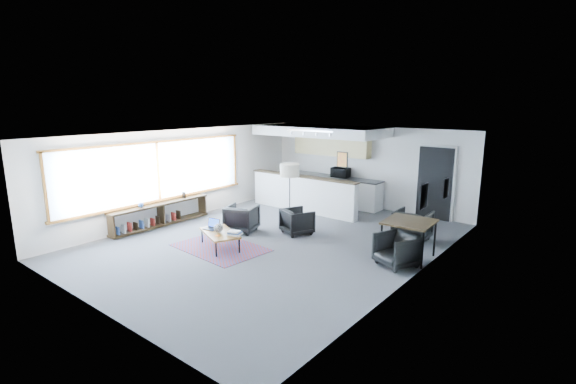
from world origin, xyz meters
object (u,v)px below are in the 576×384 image
Objects in this scene: armchair_left at (242,217)px; floor_lamp at (290,173)px; laptop at (212,226)px; book_stack at (235,233)px; microwave at (340,171)px; armchair_right at (297,220)px; dining_table at (409,224)px; dining_chair_near at (397,251)px; coffee_table at (220,233)px; ceramic_pot at (218,228)px; dining_chair_far at (412,226)px.

armchair_left is 0.44× the size of floor_lamp.
laptop is 0.77m from book_stack.
laptop is 0.63× the size of microwave.
armchair_right is (1.10, 1.91, -0.09)m from laptop.
dining_table is 1.86× the size of microwave.
laptop is at bearing 179.40° from book_stack.
book_stack is at bearing -88.57° from floor_lamp.
dining_chair_near is (4.04, 1.47, -0.13)m from laptop.
microwave is (-3.73, 3.21, 0.36)m from dining_table.
armchair_left is 1.07× the size of armchair_right.
dining_table reaches higher than book_stack.
laptop reaches higher than book_stack.
dining_table is (4.04, 2.06, 0.32)m from laptop.
armchair_left is at bearing 135.81° from coffee_table.
laptop is at bearing -135.35° from dining_chair_near.
dining_chair_near reaches higher than book_stack.
armchair_left is at bearing -167.74° from dining_table.
dining_chair_near is at bearing 46.64° from coffee_table.
dining_chair_far reaches higher than ceramic_pot.
ceramic_pot is 0.34× the size of dining_chair_near.
microwave is (0.31, 5.27, 0.67)m from laptop.
coffee_table is at bearing 87.24° from ceramic_pot.
dining_table is (3.33, -0.03, -0.78)m from floor_lamp.
dining_table reaches higher than laptop.
ceramic_pot reaches higher than coffee_table.
laptop is 0.37m from ceramic_pot.
armchair_left is at bearing 111.51° from ceramic_pot.
ceramic_pot is 0.12× the size of floor_lamp.
laptop is at bearing -99.80° from microwave.
book_stack is 0.66× the size of microwave.
floor_lamp reaches higher than armchair_left.
dining_chair_near is 0.92× the size of dining_chair_far.
armchair_left is 1.47m from armchair_right.
armchair_right is 1.26m from floor_lamp.
book_stack reaches higher than coffee_table.
dining_table is (3.69, 2.14, 0.41)m from coffee_table.
armchair_right is at bearing 93.13° from coffee_table.
dining_table is (4.19, 0.91, 0.38)m from armchair_left.
dining_chair_near is (3.33, -0.61, -1.22)m from floor_lamp.
dining_chair_near is (3.70, 1.59, -0.17)m from ceramic_pot.
armchair_left is 1.35× the size of microwave.
armchair_left reaches higher than book_stack.
dining_table reaches higher than armchair_left.
floor_lamp reaches higher than dining_chair_far.
book_stack is at bearing 103.72° from armchair_right.
floor_lamp reaches higher than dining_table.
armchair_left is 4.35m from dining_chair_far.
ceramic_pot is 2.17m from armchair_right.
armchair_right is at bearing 25.55° from dining_chair_far.
armchair_right is 3.53m from microwave.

